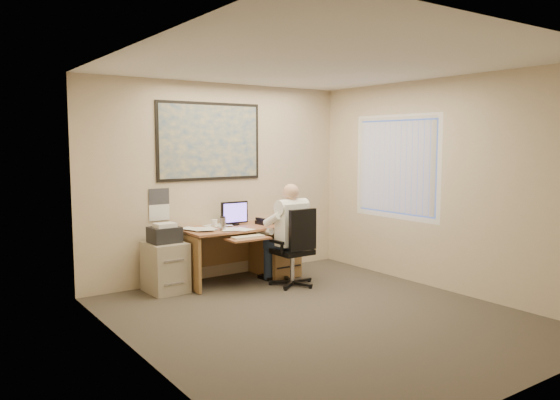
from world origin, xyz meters
TOP-DOWN VIEW (x-y plane):
  - room_shell at (0.00, 0.00)m, footprint 4.00×4.50m
  - desk at (0.43, 1.90)m, footprint 1.60×0.97m
  - world_map at (-0.15, 2.23)m, footprint 1.56×0.03m
  - wall_calendar at (-0.90, 2.24)m, footprint 0.28×0.01m
  - window_blinds at (1.97, 0.80)m, footprint 0.06×1.40m
  - filing_cabinet at (-0.97, 1.93)m, footprint 0.47×0.56m
  - office_chair at (0.54, 1.21)m, footprint 0.62×0.62m
  - person at (0.54, 1.29)m, footprint 0.61×0.84m

SIDE VIEW (x-z plane):
  - office_chair at x=0.54m, z-range -0.22..0.82m
  - filing_cabinet at x=-0.97m, z-range -0.06..0.82m
  - desk at x=0.43m, z-range -0.09..0.97m
  - person at x=0.54m, z-range 0.00..1.35m
  - wall_calendar at x=-0.90m, z-range 0.87..1.29m
  - room_shell at x=0.00m, z-range 0.00..2.70m
  - window_blinds at x=1.97m, z-range 0.90..2.20m
  - world_map at x=-0.15m, z-range 1.37..2.43m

